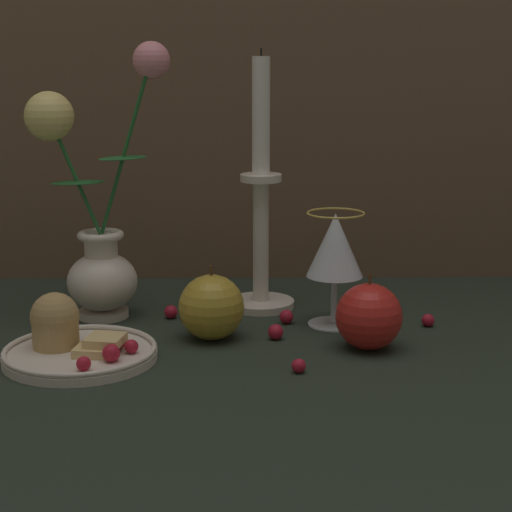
{
  "coord_description": "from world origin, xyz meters",
  "views": [
    {
      "loc": [
        -0.01,
        -1.03,
        0.34
      ],
      "look_at": [
        0.0,
        0.0,
        0.1
      ],
      "focal_mm": 60.0,
      "sensor_mm": 36.0,
      "label": 1
    }
  ],
  "objects_px": {
    "plate_with_pastries": "(73,342)",
    "apple_near_glass": "(369,317)",
    "vase": "(96,224)",
    "apple_beside_vase": "(211,307)",
    "candlestick": "(261,215)",
    "wine_glass": "(335,250)"
  },
  "relations": [
    {
      "from": "apple_beside_vase",
      "to": "plate_with_pastries",
      "type": "bearing_deg",
      "value": -156.38
    },
    {
      "from": "plate_with_pastries",
      "to": "wine_glass",
      "type": "bearing_deg",
      "value": 21.57
    },
    {
      "from": "apple_beside_vase",
      "to": "apple_near_glass",
      "type": "xyz_separation_m",
      "value": [
        0.19,
        -0.04,
        -0.0
      ]
    },
    {
      "from": "apple_near_glass",
      "to": "apple_beside_vase",
      "type": "bearing_deg",
      "value": 167.96
    },
    {
      "from": "apple_near_glass",
      "to": "wine_glass",
      "type": "bearing_deg",
      "value": 108.21
    },
    {
      "from": "vase",
      "to": "apple_beside_vase",
      "type": "bearing_deg",
      "value": -32.19
    },
    {
      "from": "wine_glass",
      "to": "apple_near_glass",
      "type": "bearing_deg",
      "value": -71.79
    },
    {
      "from": "wine_glass",
      "to": "apple_beside_vase",
      "type": "relative_size",
      "value": 1.6
    },
    {
      "from": "plate_with_pastries",
      "to": "candlestick",
      "type": "xyz_separation_m",
      "value": [
        0.22,
        0.21,
        0.11
      ]
    },
    {
      "from": "plate_with_pastries",
      "to": "candlestick",
      "type": "distance_m",
      "value": 0.32
    },
    {
      "from": "plate_with_pastries",
      "to": "apple_near_glass",
      "type": "distance_m",
      "value": 0.35
    },
    {
      "from": "apple_beside_vase",
      "to": "apple_near_glass",
      "type": "distance_m",
      "value": 0.19
    },
    {
      "from": "plate_with_pastries",
      "to": "vase",
      "type": "bearing_deg",
      "value": 88.99
    },
    {
      "from": "vase",
      "to": "plate_with_pastries",
      "type": "height_order",
      "value": "vase"
    },
    {
      "from": "plate_with_pastries",
      "to": "candlestick",
      "type": "height_order",
      "value": "candlestick"
    },
    {
      "from": "vase",
      "to": "candlestick",
      "type": "height_order",
      "value": "vase"
    },
    {
      "from": "vase",
      "to": "plate_with_pastries",
      "type": "bearing_deg",
      "value": -91.01
    },
    {
      "from": "plate_with_pastries",
      "to": "wine_glass",
      "type": "relative_size",
      "value": 1.19
    },
    {
      "from": "candlestick",
      "to": "plate_with_pastries",
      "type": "bearing_deg",
      "value": -136.73
    },
    {
      "from": "plate_with_pastries",
      "to": "apple_near_glass",
      "type": "relative_size",
      "value": 1.93
    },
    {
      "from": "plate_with_pastries",
      "to": "candlestick",
      "type": "bearing_deg",
      "value": 43.27
    },
    {
      "from": "candlestick",
      "to": "vase",
      "type": "bearing_deg",
      "value": -169.1
    }
  ]
}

